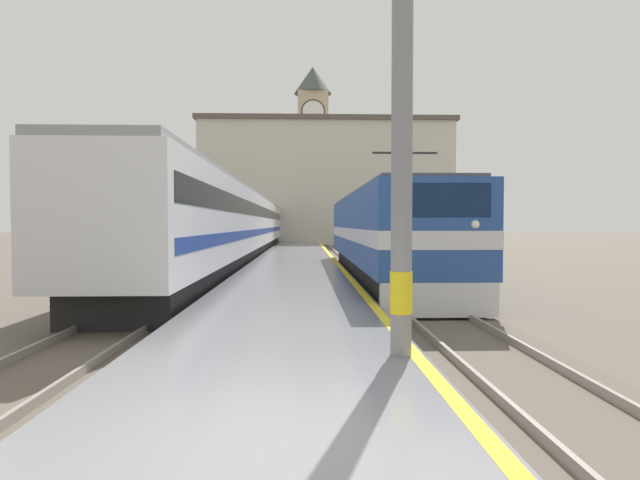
{
  "coord_description": "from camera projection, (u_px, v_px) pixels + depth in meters",
  "views": [
    {
      "loc": [
        0.43,
        -4.22,
        2.26
      ],
      "look_at": [
        1.22,
        19.94,
        1.48
      ],
      "focal_mm": 28.0,
      "sensor_mm": 36.0,
      "label": 1
    }
  ],
  "objects": [
    {
      "name": "platform",
      "position": [
        296.0,
        259.0,
        29.24
      ],
      "size": [
        4.35,
        140.0,
        0.4
      ],
      "color": "slate",
      "rests_on": "ground"
    },
    {
      "name": "rail_track_far",
      "position": [
        235.0,
        262.0,
        29.13
      ],
      "size": [
        2.83,
        140.0,
        0.16
      ],
      "color": "#60564C",
      "rests_on": "ground"
    },
    {
      "name": "catenary_mast",
      "position": [
        405.0,
        98.0,
        6.98
      ],
      "size": [
        2.09,
        0.32,
        7.45
      ],
      "color": "gray",
      "rests_on": "platform"
    },
    {
      "name": "station_building",
      "position": [
        326.0,
        183.0,
        56.8
      ],
      "size": [
        28.2,
        8.44,
        13.84
      ],
      "color": "beige",
      "rests_on": "ground"
    },
    {
      "name": "ground_plane",
      "position": [
        297.0,
        257.0,
        34.24
      ],
      "size": [
        200.0,
        200.0,
        0.0
      ],
      "primitive_type": "plane",
      "color": "#60564C"
    },
    {
      "name": "locomotive_train",
      "position": [
        383.0,
        235.0,
        19.75
      ],
      "size": [
        2.92,
        16.78,
        4.51
      ],
      "color": "black",
      "rests_on": "ground"
    },
    {
      "name": "rail_track_near",
      "position": [
        357.0,
        262.0,
        29.36
      ],
      "size": [
        2.83,
        140.0,
        0.16
      ],
      "color": "#60564C",
      "rests_on": "ground"
    },
    {
      "name": "clock_tower",
      "position": [
        313.0,
        148.0,
        65.81
      ],
      "size": [
        4.9,
        4.9,
        22.93
      ],
      "color": "tan",
      "rests_on": "ground"
    },
    {
      "name": "passenger_train",
      "position": [
        242.0,
        225.0,
        32.54
      ],
      "size": [
        2.92,
        46.5,
        4.11
      ],
      "color": "black",
      "rests_on": "ground"
    }
  ]
}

